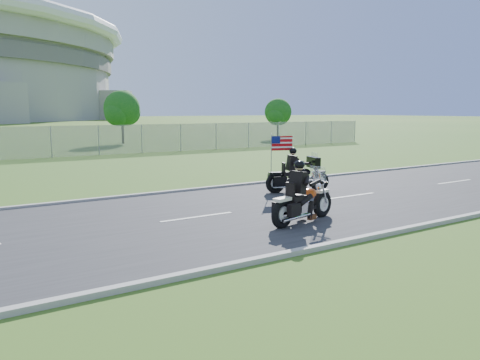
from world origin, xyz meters
TOP-DOWN VIEW (x-y plane):
  - ground at (0.00, 0.00)m, footprint 420.00×420.00m
  - road at (0.00, 0.00)m, footprint 120.00×8.00m
  - curb_north at (0.00, 4.05)m, footprint 120.00×0.18m
  - curb_south at (0.00, -4.05)m, footprint 120.00×0.18m
  - tree_fence_near at (6.04, 30.04)m, footprint 3.52×3.28m
  - tree_fence_far at (22.04, 28.03)m, footprint 3.08×2.87m
  - motorcycle_lead at (0.09, -2.02)m, footprint 2.52×1.00m
  - motorcycle_follow at (2.99, 1.70)m, footprint 2.39×1.16m

SIDE VIEW (x-z plane):
  - ground at x=0.00m, z-range 0.00..0.00m
  - road at x=0.00m, z-range 0.00..0.04m
  - curb_north at x=0.00m, z-range -0.01..0.11m
  - curb_south at x=0.00m, z-range -0.01..0.11m
  - motorcycle_lead at x=0.09m, z-range -0.32..1.40m
  - motorcycle_follow at x=2.99m, z-range -0.46..1.59m
  - tree_fence_far at x=22.04m, z-range 0.54..4.74m
  - tree_fence_near at x=6.04m, z-range 0.60..5.35m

